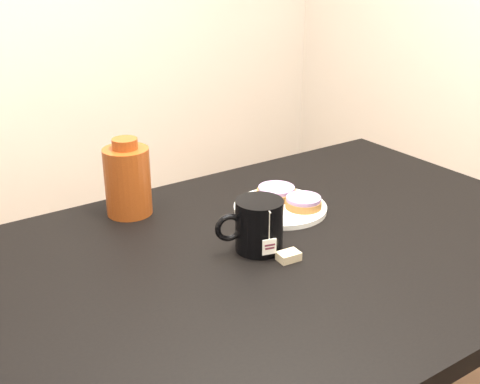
# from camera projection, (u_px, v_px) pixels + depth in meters

# --- Properties ---
(table) EXTENTS (1.40, 0.90, 0.75)m
(table) POSITION_uv_depth(u_px,v_px,m) (275.00, 283.00, 1.30)
(table) COLOR black
(table) RESTS_ON ground_plane
(plate) EXTENTS (0.22, 0.22, 0.02)m
(plate) POSITION_uv_depth(u_px,v_px,m) (280.00, 207.00, 1.45)
(plate) COLOR white
(plate) RESTS_ON table
(bagel_back) EXTENTS (0.14, 0.14, 0.03)m
(bagel_back) POSITION_uv_depth(u_px,v_px,m) (276.00, 192.00, 1.49)
(bagel_back) COLOR brown
(bagel_back) RESTS_ON plate
(bagel_front) EXTENTS (0.12, 0.12, 0.03)m
(bagel_front) POSITION_uv_depth(u_px,v_px,m) (303.00, 202.00, 1.43)
(bagel_front) COLOR brown
(bagel_front) RESTS_ON plate
(mug) EXTENTS (0.16, 0.12, 0.11)m
(mug) POSITION_uv_depth(u_px,v_px,m) (258.00, 225.00, 1.24)
(mug) COLOR black
(mug) RESTS_ON table
(teabag_pouch) EXTENTS (0.05, 0.04, 0.02)m
(teabag_pouch) POSITION_uv_depth(u_px,v_px,m) (289.00, 256.00, 1.22)
(teabag_pouch) COLOR #C6B793
(teabag_pouch) RESTS_ON table
(bagel_package) EXTENTS (0.14, 0.14, 0.19)m
(bagel_package) POSITION_uv_depth(u_px,v_px,m) (128.00, 180.00, 1.40)
(bagel_package) COLOR #65260D
(bagel_package) RESTS_ON table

